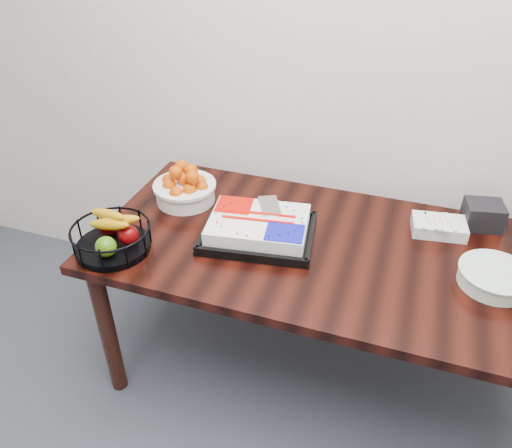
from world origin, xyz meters
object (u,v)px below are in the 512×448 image
(tangerine_bowl, at_px, (185,186))
(cake_tray, at_px, (259,228))
(plate_stack, at_px, (494,277))
(table, at_px, (321,262))
(napkin_box, at_px, (483,215))
(fruit_basket, at_px, (111,236))

(tangerine_bowl, bearing_deg, cake_tray, -21.21)
(cake_tray, bearing_deg, plate_stack, -0.23)
(table, distance_m, napkin_box, 0.70)
(tangerine_bowl, xyz_separation_m, fruit_basket, (-0.11, -0.42, -0.01))
(table, distance_m, plate_stack, 0.63)
(cake_tray, distance_m, tangerine_bowl, 0.43)
(table, bearing_deg, fruit_basket, -159.02)
(cake_tray, bearing_deg, table, 5.49)
(cake_tray, distance_m, fruit_basket, 0.57)
(cake_tray, bearing_deg, tangerine_bowl, 158.79)
(table, height_order, cake_tray, cake_tray)
(cake_tray, height_order, fruit_basket, fruit_basket)
(plate_stack, relative_size, napkin_box, 1.71)
(tangerine_bowl, relative_size, napkin_box, 1.88)
(table, distance_m, fruit_basket, 0.83)
(cake_tray, relative_size, fruit_basket, 1.61)
(cake_tray, bearing_deg, napkin_box, 23.80)
(fruit_basket, distance_m, plate_stack, 1.41)
(tangerine_bowl, bearing_deg, table, -11.16)
(tangerine_bowl, bearing_deg, napkin_box, 10.02)
(cake_tray, xyz_separation_m, plate_stack, (0.88, -0.00, -0.01))
(table, height_order, plate_stack, plate_stack)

